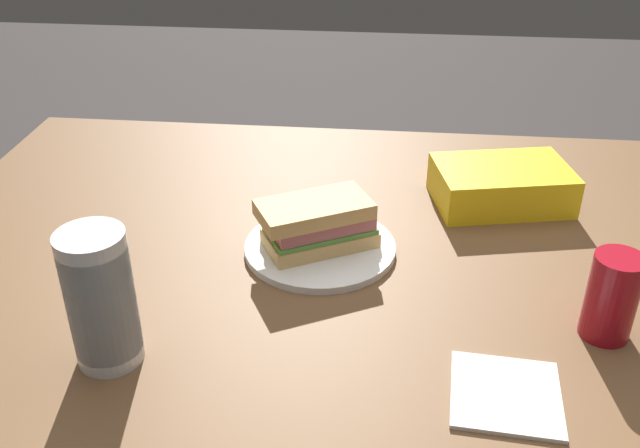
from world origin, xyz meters
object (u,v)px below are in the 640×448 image
sandwich (318,223)px  plastic_cup_stack (101,299)px  chip_bag (501,185)px  dining_table (353,299)px  paper_plate (320,248)px  soda_can_red (612,297)px

sandwich → plastic_cup_stack: size_ratio=1.08×
chip_bag → dining_table: bearing=-154.2°
paper_plate → dining_table: bearing=-179.2°
dining_table → soda_can_red: bearing=154.2°
paper_plate → plastic_cup_stack: (0.24, 0.28, 0.09)m
sandwich → dining_table: bearing=-175.8°
paper_plate → chip_bag: size_ratio=1.05×
dining_table → plastic_cup_stack: (0.30, 0.28, 0.18)m
dining_table → paper_plate: bearing=0.8°
plastic_cup_stack → paper_plate: bearing=-130.9°
dining_table → chip_bag: bearing=-142.1°
paper_plate → sandwich: 0.05m
chip_bag → soda_can_red: bearing=-87.0°
paper_plate → sandwich: sandwich is taller
sandwich → soda_can_red: soda_can_red is taller
sandwich → soda_can_red: 0.43m
dining_table → plastic_cup_stack: 0.45m
soda_can_red → chip_bag: (0.10, -0.36, -0.03)m
sandwich → chip_bag: bearing=-147.2°
dining_table → soda_can_red: 0.41m
soda_can_red → plastic_cup_stack: 0.65m
dining_table → plastic_cup_stack: size_ratio=7.88×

